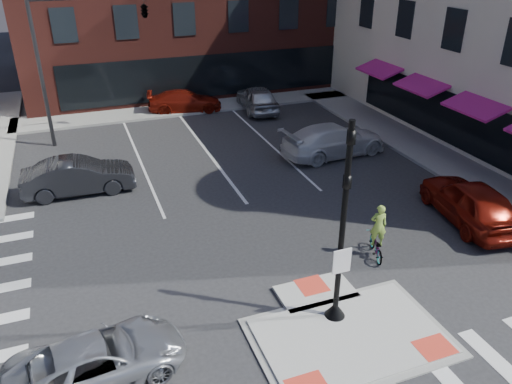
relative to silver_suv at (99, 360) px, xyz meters
name	(u,v)px	position (x,y,z in m)	size (l,w,h in m)	color
ground	(341,327)	(6.61, -0.51, -0.61)	(120.00, 120.00, 0.00)	#28282B
refuge_island	(346,332)	(6.61, -0.77, -0.56)	(5.40, 4.65, 0.13)	gray
sidewalk_e	(429,152)	(17.41, 9.49, -0.53)	(3.00, 24.00, 0.15)	gray
sidewalk_n	(219,104)	(9.61, 21.49, -0.53)	(26.00, 3.00, 0.15)	gray
signal_pole	(341,251)	(6.61, -0.12, 1.75)	(0.60, 0.60, 5.98)	black
mast_arm_signal	(116,22)	(3.13, 17.49, 5.60)	(6.10, 2.24, 8.00)	black
silver_suv	(99,360)	(0.00, 0.00, 0.00)	(2.02, 4.38, 1.22)	#B9BBC0
red_sedan	(471,202)	(14.30, 3.11, 0.25)	(2.02, 5.02, 1.71)	maroon
white_pickup	(334,140)	(12.61, 11.06, 0.20)	(2.27, 5.58, 1.62)	silver
bg_car_dark	(78,176)	(0.12, 11.13, 0.17)	(1.64, 4.72, 1.55)	#26272B
bg_car_silver	(257,98)	(11.61, 19.49, 0.21)	(1.94, 4.81, 1.64)	#B6BABE
bg_car_red	(185,101)	(7.17, 20.99, 0.07)	(1.91, 4.69, 1.36)	maroon
cyclist	(377,239)	(9.52, 2.29, 0.07)	(1.02, 1.65, 2.02)	#3F3F44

